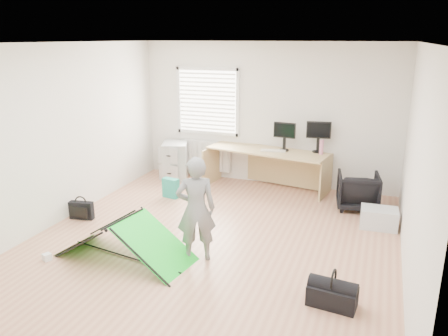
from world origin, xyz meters
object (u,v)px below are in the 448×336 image
(monitor_right, at_px, (318,141))
(person, at_px, (196,209))
(storage_crate, at_px, (379,218))
(monitor_left, at_px, (284,140))
(kite, at_px, (124,238))
(office_chair, at_px, (358,191))
(laptop_bag, at_px, (81,210))
(filing_cabinet, at_px, (176,160))
(thermos, at_px, (321,147))
(desk, at_px, (266,170))
(duffel_bag, at_px, (332,296))

(monitor_right, distance_m, person, 3.30)
(person, bearing_deg, storage_crate, -166.77)
(monitor_left, height_order, kite, monitor_left)
(monitor_right, bearing_deg, storage_crate, -56.61)
(kite, distance_m, storage_crate, 3.75)
(office_chair, bearing_deg, laptop_bag, 17.33)
(filing_cabinet, height_order, storage_crate, filing_cabinet)
(office_chair, bearing_deg, thermos, -41.72)
(desk, height_order, monitor_left, monitor_left)
(monitor_right, xyz_separation_m, storage_crate, (1.15, -1.27, -0.82))
(person, distance_m, laptop_bag, 2.37)
(monitor_left, bearing_deg, person, -93.71)
(monitor_left, xyz_separation_m, person, (-0.44, -3.02, -0.27))
(office_chair, bearing_deg, kite, 37.66)
(office_chair, bearing_deg, monitor_right, -45.22)
(office_chair, bearing_deg, person, 45.69)
(person, distance_m, kite, 1.02)
(thermos, xyz_separation_m, kite, (-2.01, -3.29, -0.62))
(desk, xyz_separation_m, monitor_right, (0.90, 0.17, 0.59))
(desk, height_order, storage_crate, desk)
(office_chair, xyz_separation_m, person, (-1.82, -2.54, 0.38))
(monitor_right, distance_m, thermos, 0.17)
(laptop_bag, bearing_deg, kite, -43.19)
(monitor_left, bearing_deg, filing_cabinet, -174.49)
(desk, relative_size, person, 1.62)
(kite, bearing_deg, duffel_bag, 5.49)
(duffel_bag, bearing_deg, desk, 121.81)
(thermos, bearing_deg, monitor_left, 177.78)
(office_chair, height_order, duffel_bag, office_chair)
(desk, xyz_separation_m, kite, (-1.03, -3.24, -0.11))
(monitor_right, height_order, storage_crate, monitor_right)
(thermos, relative_size, person, 0.19)
(filing_cabinet, bearing_deg, laptop_bag, -120.78)
(laptop_bag, bearing_deg, storage_crate, 5.57)
(desk, relative_size, filing_cabinet, 3.02)
(filing_cabinet, bearing_deg, duffel_bag, -64.09)
(kite, distance_m, laptop_bag, 1.60)
(storage_crate, bearing_deg, desk, 151.84)
(monitor_right, relative_size, person, 0.32)
(storage_crate, relative_size, laptop_bag, 1.41)
(thermos, distance_m, person, 3.20)
(monitor_left, bearing_deg, thermos, 2.39)
(filing_cabinet, height_order, office_chair, filing_cabinet)
(office_chair, bearing_deg, duffel_bag, 80.50)
(storage_crate, distance_m, duffel_bag, 2.34)
(filing_cabinet, distance_m, office_chair, 3.63)
(desk, distance_m, filing_cabinet, 1.91)
(filing_cabinet, relative_size, storage_crate, 1.38)
(monitor_right, xyz_separation_m, kite, (-1.93, -3.42, -0.70))
(filing_cabinet, xyz_separation_m, kite, (0.89, -3.28, -0.10))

